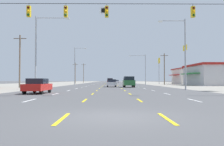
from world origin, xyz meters
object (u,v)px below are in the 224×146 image
Objects in this scene: suv_inner_right_near at (129,82)px; streetlight_right_row_0 at (183,49)px; suv_center_turn_midfar at (110,81)px; streetlight_left_row_1 at (76,64)px; sedan_inner_right_far at (117,81)px; streetlight_left_row_0 at (39,47)px; sedan_far_left_nearest at (38,86)px; sedan_center_turn_mid at (112,83)px; pole_sign_right_row_1 at (185,55)px; pole_sign_right_row_2 at (159,64)px; streetlight_right_row_1 at (144,67)px.

streetlight_right_row_0 is at bearing -62.26° from suv_inner_right_near.
streetlight_left_row_1 is at bearing -122.03° from suv_center_turn_midfar.
streetlight_left_row_0 is (-13.36, -95.91, 5.09)m from sedan_inner_right_far.
suv_inner_right_near is at bearing 64.03° from sedan_far_left_nearest.
sedan_center_turn_mid is 25.46m from streetlight_left_row_1.
pole_sign_right_row_1 is 0.85× the size of streetlight_left_row_1.
sedan_center_turn_mid is 18.66m from pole_sign_right_row_1.
pole_sign_right_row_1 reaches higher than pole_sign_right_row_2.
pole_sign_right_row_1 is at bearing -62.48° from suv_center_turn_midfar.
pole_sign_right_row_1 reaches higher than sedan_far_left_nearest.
streetlight_right_row_1 is (16.72, 46.69, 4.38)m from sedan_far_left_nearest.
streetlight_left_row_1 reaches higher than sedan_inner_right_far.
streetlight_right_row_0 is (-7.31, -52.52, -1.31)m from pole_sign_right_row_2.
streetlight_right_row_0 is at bearing -107.84° from pole_sign_right_row_1.
streetlight_left_row_1 is (-2.73, 46.69, 5.31)m from sedan_far_left_nearest.
sedan_inner_right_far is 76.10m from pole_sign_right_row_1.
streetlight_left_row_0 is at bearing -124.18° from sedan_center_turn_mid.
sedan_inner_right_far is at bearing 84.13° from sedan_far_left_nearest.
sedan_inner_right_far is at bearing 93.63° from streetlight_right_row_0.
sedan_center_turn_mid is 38.50m from suv_center_turn_midfar.
pole_sign_right_row_1 is at bearing -31.41° from streetlight_left_row_1.
sedan_center_turn_mid is at bearing -89.64° from suv_center_turn_midfar.
suv_inner_right_near is 0.54× the size of pole_sign_right_row_1.
streetlight_left_row_0 is 42.00m from streetlight_right_row_1.
suv_inner_right_near reaches higher than sedan_center_turn_mid.
streetlight_right_row_0 is (-6.81, -21.16, -1.24)m from pole_sign_right_row_1.
streetlight_left_row_1 is at bearing 180.00° from streetlight_right_row_1.
pole_sign_right_row_2 is (17.12, -0.54, 5.84)m from suv_center_turn_midfar.
pole_sign_right_row_2 is (13.73, 40.32, 5.84)m from suv_inner_right_near.
streetlight_left_row_0 is (-9.89, -14.55, 5.09)m from sedan_center_turn_mid.
streetlight_right_row_1 is (9.61, -15.74, 4.11)m from suv_center_turn_midfar.
pole_sign_right_row_1 reaches higher than suv_center_turn_midfar.
sedan_inner_right_far is 96.22m from streetlight_right_row_0.
sedan_far_left_nearest is 23.99m from suv_inner_right_near.
streetlight_right_row_1 is at bearing -116.30° from pole_sign_right_row_2.
streetlight_right_row_1 reaches higher than suv_inner_right_near.
streetlight_left_row_1 reaches higher than pole_sign_right_row_1.
streetlight_left_row_1 is at bearing -103.03° from sedan_inner_right_far.
suv_inner_right_near is at bearing -85.25° from suv_center_turn_midfar.
sedan_center_turn_mid is at bearing 72.91° from sedan_far_left_nearest.
streetlight_right_row_1 reaches higher than sedan_center_turn_mid.
sedan_inner_right_far is at bearing 85.04° from suv_center_turn_midfar.
pole_sign_right_row_1 is 33.74m from streetlight_left_row_0.
pole_sign_right_row_2 is (24.23, 61.89, 6.11)m from sedan_far_left_nearest.
streetlight_left_row_0 is at bearing -117.29° from streetlight_right_row_1.
suv_inner_right_near is 26.20m from streetlight_right_row_1.
streetlight_right_row_1 is at bearing 113.45° from pole_sign_right_row_1.
suv_inner_right_near is at bearing 117.74° from streetlight_right_row_0.
sedan_inner_right_far is at bearing 87.55° from sedan_center_turn_mid.
pole_sign_right_row_1 is 0.91× the size of streetlight_left_row_0.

